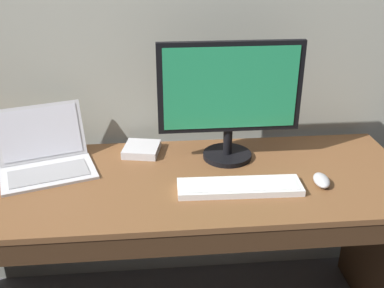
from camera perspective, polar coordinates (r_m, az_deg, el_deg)
The scene contains 6 objects.
desk at distance 1.84m, azimuth -3.32°, elevation -10.74°, with size 1.90×0.66×0.75m.
laptop_silver at distance 1.87m, azimuth -17.95°, elevation -1.25°, with size 0.42×0.40×0.22m.
external_monitor at distance 1.77m, azimuth 4.75°, elevation 5.75°, with size 0.56×0.20×0.48m.
wired_keyboard at distance 1.65m, azimuth 5.97°, elevation -5.35°, with size 0.45×0.14×0.03m.
computer_mouse at distance 1.74m, azimuth 15.90°, elevation -4.39°, with size 0.06×0.10×0.03m, color #B7B7BC.
external_drive_box at distance 1.92m, azimuth -6.32°, elevation -0.66°, with size 0.14×0.15×0.03m, color silver.
Camera 1 is at (-0.03, -1.50, 1.60)m, focal length 42.64 mm.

